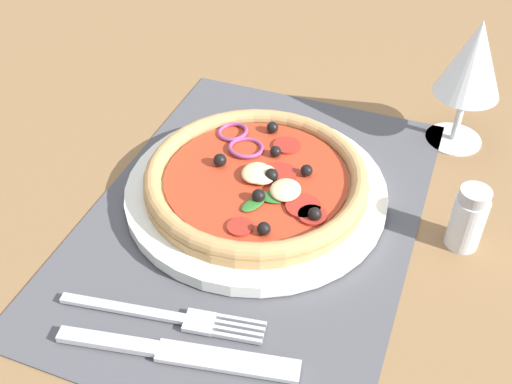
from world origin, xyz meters
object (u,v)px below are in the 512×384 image
knife (179,353)px  pepper_shaker (468,219)px  pizza (257,178)px  wine_glass (473,63)px  plate (256,191)px  fork (172,317)px

knife → pepper_shaker: 28.98cm
pizza → wine_glass: 26.13cm
knife → pepper_shaker: (-21.17, 19.61, 2.60)cm
plate → knife: plate is taller
pizza → fork: bearing=-3.8°
knife → pepper_shaker: bearing=36.6°
wine_glass → pepper_shaker: 18.24cm
fork → knife: 3.67cm
plate → pepper_shaker: pepper_shaker is taller
pepper_shaker → wine_glass: bearing=-170.2°
plate → pizza: pizza is taller
pizza → pepper_shaker: bearing=93.1°
pepper_shaker → plate: bearing=-86.9°
pizza → pepper_shaker: (-1.12, 20.60, 0.39)cm
plate → fork: plate is taller
plate → pizza: bearing=102.5°
pizza → wine_glass: bearing=135.1°
knife → pepper_shaker: size_ratio=2.98×
pizza → knife: bearing=2.8°
knife → wine_glass: size_ratio=1.34×
plate → pepper_shaker: 20.79cm
wine_glass → pepper_shaker: bearing=9.8°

